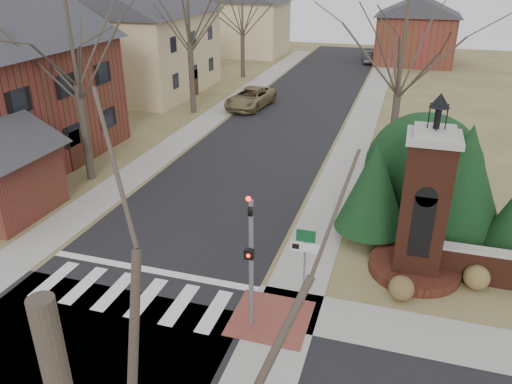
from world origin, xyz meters
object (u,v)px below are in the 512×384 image
(sign_post, at_px, (305,253))
(distant_car, at_px, (369,57))
(traffic_signal_pole, at_px, (251,252))
(pickup_truck, at_px, (250,98))
(brick_gate_monument, at_px, (422,218))

(sign_post, xyz_separation_m, distant_car, (-2.19, 44.42, -1.31))
(traffic_signal_pole, xyz_separation_m, distant_car, (-0.90, 45.83, -1.95))
(traffic_signal_pole, bearing_deg, pickup_truck, 107.77)
(distant_car, bearing_deg, pickup_truck, 63.92)
(sign_post, xyz_separation_m, pickup_truck, (-8.99, 22.61, -1.20))
(traffic_signal_pole, distance_m, distant_car, 45.88)
(traffic_signal_pole, distance_m, sign_post, 2.02)
(brick_gate_monument, bearing_deg, distant_car, 97.70)
(traffic_signal_pole, bearing_deg, brick_gate_monument, 43.24)
(distant_car, bearing_deg, sign_post, 84.06)
(pickup_truck, bearing_deg, distant_car, 79.44)
(sign_post, height_order, pickup_truck, sign_post)
(sign_post, relative_size, distant_car, 0.71)
(brick_gate_monument, xyz_separation_m, distant_car, (-5.60, 41.41, -1.53))
(sign_post, bearing_deg, brick_gate_monument, 41.42)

